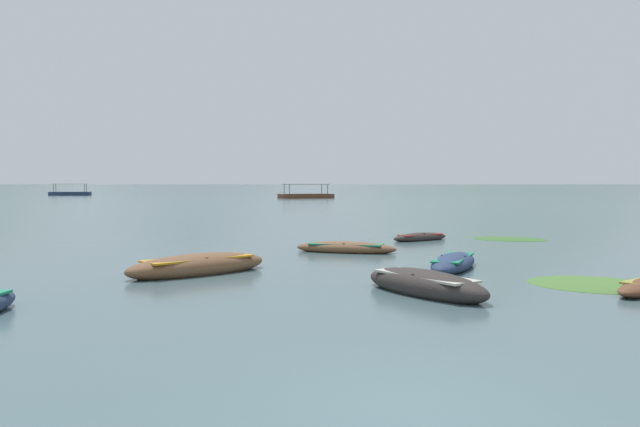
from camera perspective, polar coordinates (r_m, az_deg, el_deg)
name	(u,v)px	position (r m, az deg, el deg)	size (l,w,h in m)	color
ground_plane	(297,184)	(1506.96, -2.15, 2.72)	(6000.00, 6000.00, 0.00)	#476066
mountain_2	(186,139)	(1802.45, -12.06, 6.67)	(728.63, 728.63, 251.09)	slate
mountain_3	(496,120)	(2025.80, 15.73, 8.16)	(1165.48, 1165.48, 390.14)	slate
rowboat_0	(425,285)	(14.64, 9.51, -6.38)	(2.94, 3.76, 0.70)	#2D2826
rowboat_1	(453,263)	(19.10, 12.03, -4.40)	(2.57, 3.90, 0.54)	navy
rowboat_2	(346,248)	(23.01, 2.37, -3.15)	(3.90, 2.19, 0.49)	brown
rowboat_4	(420,237)	(28.08, 9.10, -2.15)	(2.99, 2.28, 0.43)	#2D2826
rowboat_6	(198,266)	(17.96, -11.00, -4.68)	(4.21, 3.83, 0.71)	brown
ferry_0	(306,196)	(102.88, -1.29, 1.64)	(9.37, 6.18, 2.54)	brown
ferry_1	(70,193)	(135.42, -21.76, 1.73)	(8.00, 3.20, 2.54)	navy
weed_patch_0	(509,239)	(29.54, 16.83, -2.25)	(3.31, 2.30, 0.14)	#38662D
weed_patch_3	(595,285)	(17.20, 23.75, -5.94)	(3.30, 2.78, 0.14)	#477033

